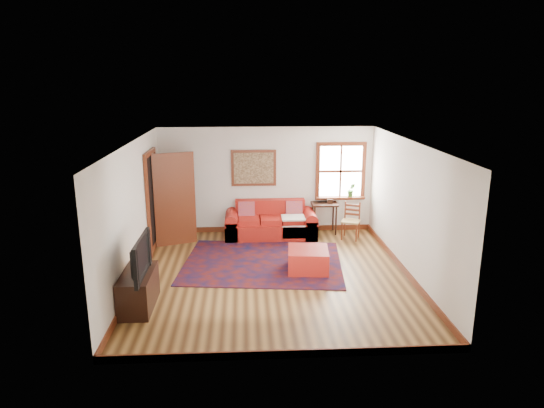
{
  "coord_description": "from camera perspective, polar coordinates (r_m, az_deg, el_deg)",
  "views": [
    {
      "loc": [
        -0.51,
        -8.4,
        3.61
      ],
      "look_at": [
        0.01,
        0.6,
        1.24
      ],
      "focal_mm": 32.0,
      "sensor_mm": 36.0,
      "label": 1
    }
  ],
  "objects": [
    {
      "name": "candle_hurricane",
      "position": [
        8.42,
        -14.68,
        -6.15
      ],
      "size": [
        0.12,
        0.12,
        0.18
      ],
      "color": "silver",
      "rests_on": "media_cabinet"
    },
    {
      "name": "window",
      "position": [
        11.57,
        8.22,
        3.16
      ],
      "size": [
        1.18,
        0.2,
        1.38
      ],
      "color": "white",
      "rests_on": "ground"
    },
    {
      "name": "television",
      "position": [
        7.82,
        -15.82,
        -6.05
      ],
      "size": [
        0.14,
        1.1,
        0.63
      ],
      "primitive_type": "imported",
      "rotation": [
        0.0,
        0.0,
        1.57
      ],
      "color": "black",
      "rests_on": "media_cabinet"
    },
    {
      "name": "side_table",
      "position": [
        11.49,
        6.18,
        -0.5
      ],
      "size": [
        0.61,
        0.45,
        0.73
      ],
      "color": "black",
      "rests_on": "ground"
    },
    {
      "name": "doorway",
      "position": [
        10.63,
        -12.36,
        0.58
      ],
      "size": [
        0.89,
        1.08,
        2.14
      ],
      "color": "black",
      "rests_on": "ground"
    },
    {
      "name": "media_cabinet",
      "position": [
        8.18,
        -15.44,
        -9.72
      ],
      "size": [
        0.48,
        1.08,
        0.59
      ],
      "primitive_type": "cube",
      "color": "black",
      "rests_on": "ground"
    },
    {
      "name": "framed_artwork",
      "position": [
        11.31,
        -2.17,
        4.25
      ],
      "size": [
        1.05,
        0.07,
        0.85
      ],
      "color": "maroon",
      "rests_on": "ground"
    },
    {
      "name": "red_leather_sofa",
      "position": [
        11.26,
        -0.14,
        -2.48
      ],
      "size": [
        2.1,
        0.87,
        0.82
      ],
      "color": "#B01E16",
      "rests_on": "ground"
    },
    {
      "name": "room_envelope",
      "position": [
        8.66,
        0.18,
        1.68
      ],
      "size": [
        5.04,
        5.54,
        2.52
      ],
      "color": "silver",
      "rests_on": "ground"
    },
    {
      "name": "red_ottoman",
      "position": [
        9.35,
        4.26,
        -6.58
      ],
      "size": [
        0.82,
        0.82,
        0.43
      ],
      "primitive_type": "cube",
      "rotation": [
        0.0,
        0.0,
        -0.1
      ],
      "color": "#B01E16",
      "rests_on": "ground"
    },
    {
      "name": "ground",
      "position": [
        9.16,
        0.17,
        -8.46
      ],
      "size": [
        5.5,
        5.5,
        0.0
      ],
      "primitive_type": "plane",
      "color": "#492C13",
      "rests_on": "ground"
    },
    {
      "name": "persian_rug",
      "position": [
        9.77,
        -1.08,
        -6.87
      ],
      "size": [
        3.36,
        2.81,
        0.02
      ],
      "primitive_type": "cube",
      "rotation": [
        0.0,
        0.0,
        -0.11
      ],
      "color": "#54110C",
      "rests_on": "ground"
    },
    {
      "name": "ladder_back_chair",
      "position": [
        11.23,
        9.3,
        -1.8
      ],
      "size": [
        0.51,
        0.5,
        0.84
      ],
      "color": "tan",
      "rests_on": "ground"
    }
  ]
}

